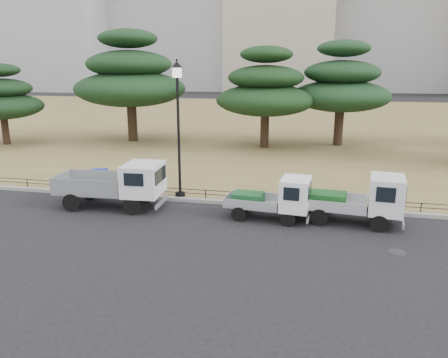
% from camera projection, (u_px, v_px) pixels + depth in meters
% --- Properties ---
extents(ground, '(220.00, 220.00, 0.00)m').
position_uv_depth(ground, '(213.00, 225.00, 16.75)').
color(ground, black).
extents(lawn, '(120.00, 56.00, 0.15)m').
position_uv_depth(lawn, '(281.00, 122.00, 45.66)').
color(lawn, olive).
rests_on(lawn, ground).
extents(curb, '(120.00, 0.25, 0.16)m').
position_uv_depth(curb, '(227.00, 202.00, 19.19)').
color(curb, gray).
rests_on(curb, ground).
extents(truck_large, '(4.59, 2.03, 1.97)m').
position_uv_depth(truck_large, '(116.00, 183.00, 18.51)').
color(truck_large, black).
rests_on(truck_large, ground).
extents(truck_kei_front, '(3.37, 1.66, 1.73)m').
position_uv_depth(truck_kei_front, '(275.00, 198.00, 17.15)').
color(truck_kei_front, black).
rests_on(truck_kei_front, ground).
extents(truck_kei_rear, '(3.83, 1.95, 1.93)m').
position_uv_depth(truck_kei_rear, '(360.00, 199.00, 16.68)').
color(truck_kei_rear, black).
rests_on(truck_kei_rear, ground).
extents(street_lamp, '(0.53, 0.53, 5.93)m').
position_uv_depth(street_lamp, '(178.00, 107.00, 18.88)').
color(street_lamp, black).
rests_on(street_lamp, lawn).
extents(pipe_fence, '(38.00, 0.04, 0.40)m').
position_uv_depth(pipe_fence, '(228.00, 194.00, 19.24)').
color(pipe_fence, black).
rests_on(pipe_fence, lawn).
extents(tarp_pile, '(1.89, 1.62, 1.07)m').
position_uv_depth(tarp_pile, '(96.00, 182.00, 20.61)').
color(tarp_pile, '#152AA9').
rests_on(tarp_pile, lawn).
extents(manhole, '(0.60, 0.60, 0.01)m').
position_uv_depth(manhole, '(397.00, 252.00, 14.30)').
color(manhole, '#2D2D30').
rests_on(manhole, ground).
extents(pine_west_far, '(5.82, 5.82, 5.88)m').
position_uv_depth(pine_west_far, '(1.00, 98.00, 31.86)').
color(pine_west_far, black).
rests_on(pine_west_far, lawn).
extents(pine_west_near, '(8.34, 8.34, 8.34)m').
position_uv_depth(pine_west_near, '(130.00, 78.00, 32.92)').
color(pine_west_near, black).
rests_on(pine_west_near, lawn).
extents(pine_center_left, '(6.93, 6.93, 7.04)m').
position_uv_depth(pine_center_left, '(266.00, 90.00, 30.41)').
color(pine_center_left, black).
rests_on(pine_center_left, lawn).
extents(pine_center_right, '(7.04, 7.04, 7.47)m').
position_uv_depth(pine_center_right, '(341.00, 85.00, 31.20)').
color(pine_center_right, black).
rests_on(pine_center_right, lawn).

